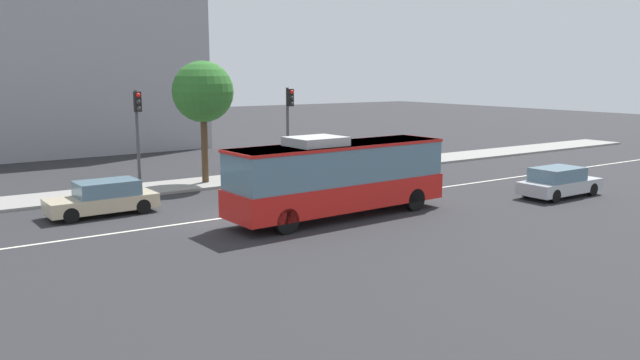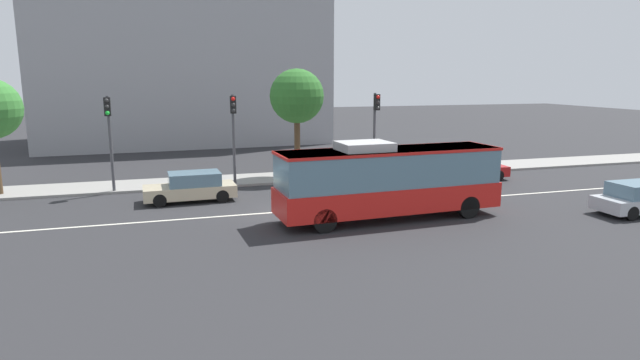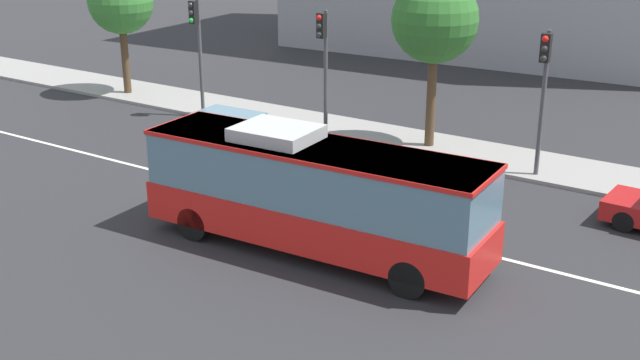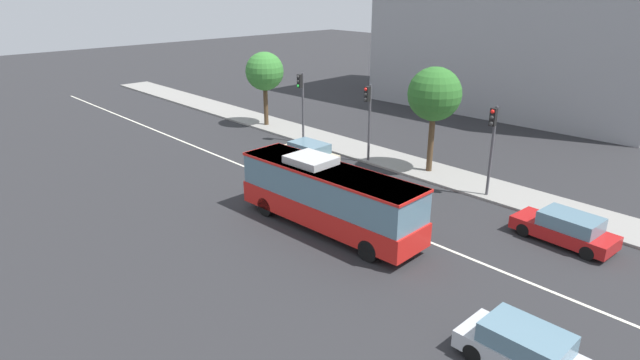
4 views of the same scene
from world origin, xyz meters
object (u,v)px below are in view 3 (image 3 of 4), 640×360
object	(u,v)px
traffic_light_near_corner	(197,37)
traffic_light_far_corner	(324,53)
street_tree_kerbside_centre	(435,21)
sedan_beige	(226,131)
street_tree_kerbside_left	(120,2)
traffic_light_mid_block	(544,79)
transit_bus	(313,191)

from	to	relation	value
traffic_light_near_corner	traffic_light_far_corner	world-z (taller)	same
street_tree_kerbside_centre	sedan_beige	bearing A→B (deg)	-146.48
street_tree_kerbside_left	traffic_light_mid_block	bearing A→B (deg)	-2.03
traffic_light_mid_block	traffic_light_far_corner	bearing A→B (deg)	-90.83
traffic_light_far_corner	street_tree_kerbside_left	size ratio (longest dim) A/B	0.85
street_tree_kerbside_centre	traffic_light_mid_block	bearing A→B (deg)	-13.75
traffic_light_near_corner	street_tree_kerbside_centre	distance (m)	10.72
traffic_light_mid_block	traffic_light_near_corner	bearing A→B (deg)	-91.37
transit_bus	street_tree_kerbside_left	size ratio (longest dim) A/B	1.65
traffic_light_far_corner	traffic_light_near_corner	bearing A→B (deg)	-87.13
traffic_light_near_corner	street_tree_kerbside_centre	bearing A→B (deg)	99.07
traffic_light_far_corner	street_tree_kerbside_left	distance (m)	12.28
sedan_beige	street_tree_kerbside_centre	distance (m)	9.01
sedan_beige	transit_bus	bearing A→B (deg)	141.85
traffic_light_mid_block	street_tree_kerbside_centre	world-z (taller)	street_tree_kerbside_centre
transit_bus	street_tree_kerbside_left	distance (m)	20.49
traffic_light_near_corner	traffic_light_far_corner	bearing A→B (deg)	91.66
traffic_light_near_corner	traffic_light_far_corner	distance (m)	6.50
traffic_light_mid_block	street_tree_kerbside_centre	xyz separation A→B (m)	(-4.66, 1.14, 1.42)
traffic_light_near_corner	street_tree_kerbside_left	xyz separation A→B (m)	(-5.70, 1.06, 0.97)
traffic_light_mid_block	transit_bus	bearing A→B (deg)	-21.65
transit_bus	traffic_light_far_corner	xyz separation A→B (m)	(-5.51, 8.91, 1.75)
transit_bus	street_tree_kerbside_centre	bearing A→B (deg)	95.49
traffic_light_mid_block	street_tree_kerbside_left	world-z (taller)	street_tree_kerbside_left
sedan_beige	traffic_light_far_corner	distance (m)	4.87
transit_bus	traffic_light_near_corner	distance (m)	15.03
transit_bus	traffic_light_near_corner	world-z (taller)	traffic_light_near_corner
transit_bus	traffic_light_far_corner	bearing A→B (deg)	119.03
traffic_light_near_corner	traffic_light_mid_block	xyz separation A→B (m)	(15.18, 0.32, 0.00)
traffic_light_far_corner	street_tree_kerbside_centre	bearing A→B (deg)	111.62
sedan_beige	traffic_light_mid_block	distance (m)	12.08
traffic_light_near_corner	traffic_light_mid_block	bearing A→B (deg)	92.39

